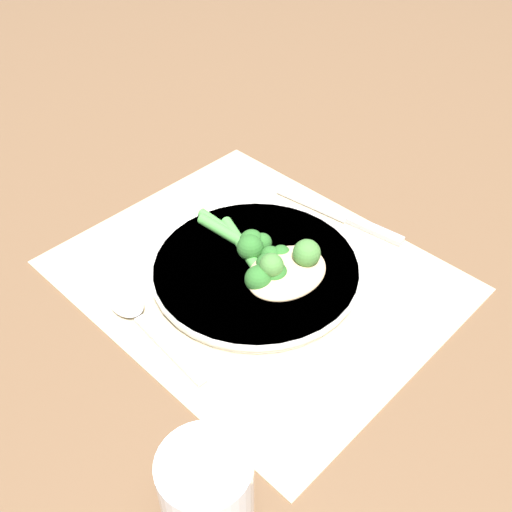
{
  "coord_description": "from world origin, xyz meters",
  "views": [
    {
      "loc": [
        0.36,
        -0.37,
        0.5
      ],
      "look_at": [
        0.0,
        0.0,
        0.03
      ],
      "focal_mm": 42.0,
      "sensor_mm": 36.0,
      "label": 1
    }
  ],
  "objects": [
    {
      "name": "ground_plane",
      "position": [
        0.0,
        0.0,
        0.0
      ],
      "size": [
        3.0,
        3.0,
        0.0
      ],
      "primitive_type": "plane",
      "color": "brown"
    },
    {
      "name": "placemat",
      "position": [
        0.0,
        0.0,
        0.0
      ],
      "size": [
        0.44,
        0.36,
        0.0
      ],
      "color": "#C6B289",
      "rests_on": "ground_plane"
    },
    {
      "name": "plate",
      "position": [
        0.0,
        0.0,
        0.01
      ],
      "size": [
        0.25,
        0.25,
        0.01
      ],
      "color": "silver",
      "rests_on": "placemat"
    },
    {
      "name": "chicken_fillet",
      "position": [
        0.04,
        0.01,
        0.03
      ],
      "size": [
        0.08,
        0.1,
        0.02
      ],
      "rotation": [
        0.0,
        0.0,
        1.55
      ],
      "color": "#DBBC89",
      "rests_on": "plate"
    },
    {
      "name": "pesto_dollop_primary",
      "position": [
        0.03,
        -0.01,
        0.05
      ],
      "size": [
        0.03,
        0.03,
        0.03
      ],
      "color": "#477F38",
      "rests_on": "chicken_fillet"
    },
    {
      "name": "pesto_dollop_secondary",
      "position": [
        0.05,
        0.03,
        0.05
      ],
      "size": [
        0.03,
        0.03,
        0.03
      ],
      "color": "#477F38",
      "rests_on": "chicken_fillet"
    },
    {
      "name": "broccoli_stalk_right",
      "position": [
        0.02,
        -0.01,
        0.03
      ],
      "size": [
        0.13,
        0.08,
        0.03
      ],
      "rotation": [
        0.0,
        0.0,
        4.34
      ],
      "color": "#51A847",
      "rests_on": "plate"
    },
    {
      "name": "broccoli_stalk_left",
      "position": [
        -0.01,
        0.01,
        0.03
      ],
      "size": [
        0.14,
        0.05,
        0.03
      ],
      "rotation": [
        0.0,
        0.0,
        4.76
      ],
      "color": "#51A847",
      "rests_on": "plate"
    },
    {
      "name": "broccoli_stalk_rear",
      "position": [
        -0.03,
        0.01,
        0.03
      ],
      "size": [
        0.12,
        0.05,
        0.03
      ],
      "rotation": [
        0.0,
        0.0,
        4.69
      ],
      "color": "#51A847",
      "rests_on": "plate"
    },
    {
      "name": "knife",
      "position": [
        0.0,
        0.16,
        0.01
      ],
      "size": [
        0.19,
        0.04,
        0.01
      ],
      "rotation": [
        0.0,
        0.0,
        1.69
      ],
      "color": "silver",
      "rests_on": "placemat"
    },
    {
      "name": "spoon",
      "position": [
        -0.05,
        -0.14,
        0.01
      ],
      "size": [
        0.17,
        0.04,
        0.01
      ],
      "rotation": [
        0.0,
        0.0,
        1.5
      ],
      "color": "silver",
      "rests_on": "placemat"
    },
    {
      "name": "water_glass",
      "position": [
        0.17,
        -0.24,
        0.04
      ],
      "size": [
        0.08,
        0.08,
        0.09
      ],
      "color": "silver",
      "rests_on": "ground_plane"
    }
  ]
}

